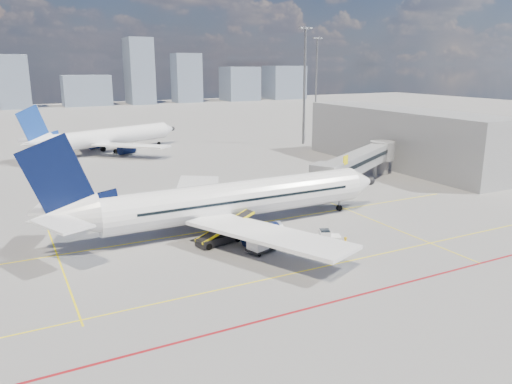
# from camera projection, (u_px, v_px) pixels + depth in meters

# --- Properties ---
(ground) EXTENTS (420.00, 420.00, 0.00)m
(ground) POSITION_uv_depth(u_px,v_px,m) (281.00, 247.00, 49.47)
(ground) COLOR gray
(ground) RESTS_ON ground
(apron_markings) EXTENTS (90.00, 35.12, 0.01)m
(apron_markings) POSITION_uv_depth(u_px,v_px,m) (297.00, 262.00, 45.85)
(apron_markings) COLOR yellow
(apron_markings) RESTS_ON ground
(jet_bridge) EXTENTS (23.55, 15.78, 6.30)m
(jet_bridge) POSITION_uv_depth(u_px,v_px,m) (361.00, 161.00, 73.60)
(jet_bridge) COLOR #989BA0
(jet_bridge) RESTS_ON ground
(terminal_block) EXTENTS (10.00, 42.00, 10.00)m
(terminal_block) POSITION_uv_depth(u_px,v_px,m) (402.00, 138.00, 88.46)
(terminal_block) COLOR #989BA0
(terminal_block) RESTS_ON ground
(floodlight_mast_ne) EXTENTS (3.20, 0.61, 25.45)m
(floodlight_mast_ne) POSITION_uv_depth(u_px,v_px,m) (304.00, 83.00, 110.35)
(floodlight_mast_ne) COLOR slate
(floodlight_mast_ne) RESTS_ON ground
(floodlight_mast_far) EXTENTS (3.20, 0.61, 25.45)m
(floodlight_mast_far) POSITION_uv_depth(u_px,v_px,m) (316.00, 78.00, 152.51)
(floodlight_mast_far) COLOR slate
(floodlight_mast_far) RESTS_ON ground
(distant_skyline) EXTENTS (252.13, 14.92, 29.21)m
(distant_skyline) POSITION_uv_depth(u_px,v_px,m) (80.00, 83.00, 214.99)
(distant_skyline) COLOR slate
(distant_skyline) RESTS_ON ground
(main_aircraft) EXTENTS (40.77, 35.53, 11.88)m
(main_aircraft) POSITION_uv_depth(u_px,v_px,m) (226.00, 201.00, 53.93)
(main_aircraft) COLOR white
(main_aircraft) RESTS_ON ground
(second_aircraft) EXTENTS (34.25, 28.94, 10.68)m
(second_aircraft) POSITION_uv_depth(u_px,v_px,m) (106.00, 137.00, 101.11)
(second_aircraft) COLOR white
(second_aircraft) RESTS_ON ground
(baggage_tug) EXTENTS (2.66, 2.22, 1.61)m
(baggage_tug) POSITION_uv_depth(u_px,v_px,m) (327.00, 238.00, 49.84)
(baggage_tug) COLOR white
(baggage_tug) RESTS_ON ground
(cargo_dolly) EXTENTS (3.97, 2.67, 2.00)m
(cargo_dolly) POSITION_uv_depth(u_px,v_px,m) (264.00, 240.00, 48.25)
(cargo_dolly) COLOR black
(cargo_dolly) RESTS_ON ground
(belt_loader) EXTENTS (6.86, 2.95, 2.75)m
(belt_loader) POSITION_uv_depth(u_px,v_px,m) (220.00, 237.00, 50.36)
(belt_loader) COLOR black
(belt_loader) RESTS_ON ground
(ramp_worker) EXTENTS (0.41, 0.62, 1.69)m
(ramp_worker) POSITION_uv_depth(u_px,v_px,m) (345.00, 245.00, 47.64)
(ramp_worker) COLOR yellow
(ramp_worker) RESTS_ON ground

